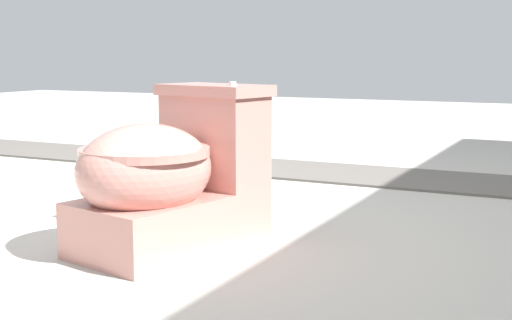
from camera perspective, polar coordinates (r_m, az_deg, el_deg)
ground_plane at (r=2.56m, az=-7.02°, el=-5.27°), size 14.00×14.00×0.00m
gravel_strip at (r=3.54m, az=11.54°, el=-1.41°), size 0.56×8.00×0.01m
toilet at (r=2.23m, az=-7.02°, el=-1.53°), size 0.70×0.51×0.52m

